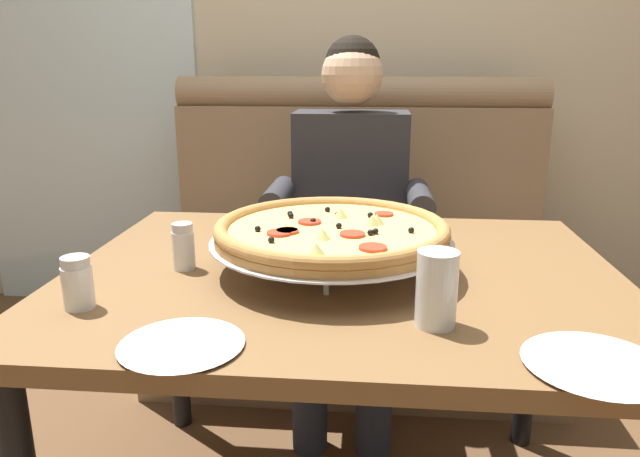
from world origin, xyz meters
TOP-DOWN VIEW (x-y plane):
  - back_wall_with_window at (0.00, 1.53)m, footprint 6.00×0.12m
  - window_panel at (-1.31, 1.46)m, footprint 1.10×0.02m
  - booth_bench at (0.00, 0.96)m, footprint 1.53×0.78m
  - dining_table at (0.00, 0.00)m, footprint 1.26×0.99m
  - diner_main at (-0.01, 0.70)m, footprint 0.54×0.64m
  - pizza at (-0.02, -0.01)m, footprint 0.55×0.55m
  - shaker_parmesan at (-0.50, -0.27)m, footprint 0.06×0.06m
  - shaker_pepper_flakes at (-0.36, -0.03)m, footprint 0.05×0.05m
  - plate_near_left at (0.42, -0.41)m, footprint 0.23×0.23m
  - plate_near_right at (-0.25, -0.41)m, footprint 0.21×0.21m
  - drinking_glass at (0.18, -0.28)m, footprint 0.07×0.07m
  - patio_chair at (-1.40, 2.07)m, footprint 0.40×0.40m

SIDE VIEW (x-z plane):
  - booth_bench at x=0.00m, z-range -0.17..0.96m
  - patio_chair at x=-1.40m, z-range 0.09..0.95m
  - dining_table at x=0.00m, z-range 0.28..1.01m
  - diner_main at x=-0.01m, z-range 0.07..1.35m
  - plate_near_left at x=0.42m, z-range 0.72..0.74m
  - plate_near_right at x=-0.25m, z-range 0.72..0.74m
  - shaker_parmesan at x=-0.50m, z-range 0.72..0.82m
  - shaker_pepper_flakes at x=-0.36m, z-range 0.72..0.82m
  - drinking_glass at x=0.18m, z-range 0.72..0.86m
  - pizza at x=-0.02m, z-range 0.75..0.88m
  - back_wall_with_window at x=0.00m, z-range 0.00..2.80m
  - window_panel at x=-1.31m, z-range 0.00..2.80m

